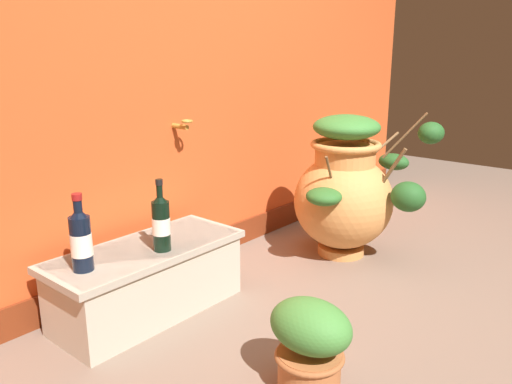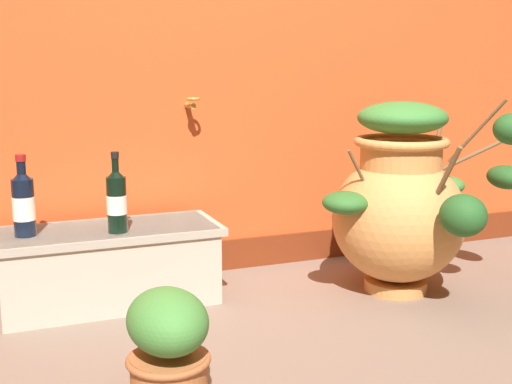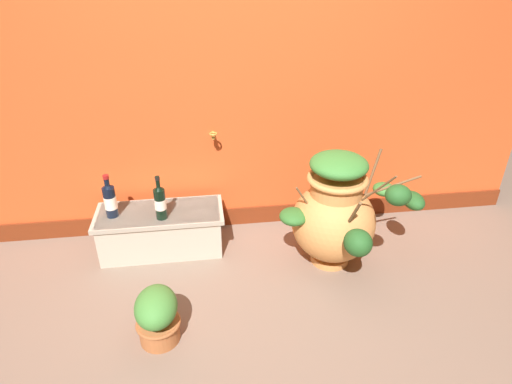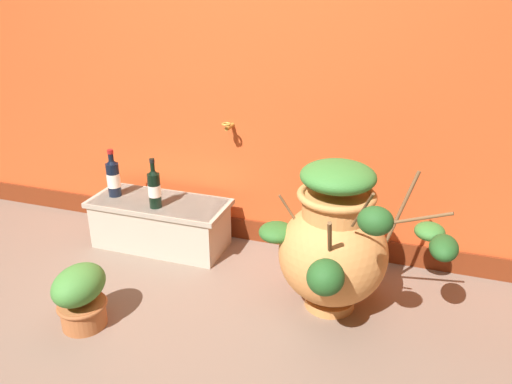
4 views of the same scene
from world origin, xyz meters
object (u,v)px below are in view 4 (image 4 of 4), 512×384
wine_bottle_middle (154,187)px  potted_shrub (81,295)px  wine_bottle_left (113,176)px  terracotta_urn (335,243)px

wine_bottle_middle → potted_shrub: bearing=-90.1°
wine_bottle_left → potted_shrub: wine_bottle_left is taller
wine_bottle_middle → potted_shrub: (-0.00, -0.75, -0.26)m
terracotta_urn → potted_shrub: bearing=-154.4°
terracotta_urn → wine_bottle_left: terracotta_urn is taller
terracotta_urn → wine_bottle_middle: terracotta_urn is taller
terracotta_urn → potted_shrub: terracotta_urn is taller
terracotta_urn → wine_bottle_left: (-1.43, 0.29, 0.06)m
wine_bottle_left → potted_shrub: (0.32, -0.82, -0.26)m
potted_shrub → wine_bottle_left: bearing=111.6°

